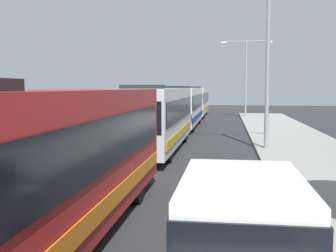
% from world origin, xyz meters
% --- Properties ---
extents(bus_lead, '(2.58, 10.74, 3.21)m').
position_xyz_m(bus_lead, '(-1.30, 13.66, 1.69)').
color(bus_lead, maroon).
rests_on(bus_lead, ground_plane).
extents(bus_second_in_line, '(2.58, 11.07, 3.21)m').
position_xyz_m(bus_second_in_line, '(-1.30, 26.22, 1.69)').
color(bus_second_in_line, silver).
rests_on(bus_second_in_line, ground_plane).
extents(bus_middle, '(2.58, 11.85, 3.21)m').
position_xyz_m(bus_middle, '(-1.30, 38.58, 1.69)').
color(bus_middle, silver).
rests_on(bus_middle, ground_plane).
extents(bus_fourth_in_line, '(2.58, 11.78, 3.21)m').
position_xyz_m(bus_fourth_in_line, '(-1.30, 51.42, 1.69)').
color(bus_fourth_in_line, silver).
rests_on(bus_fourth_in_line, ground_plane).
extents(white_suv, '(1.86, 4.86, 1.90)m').
position_xyz_m(white_suv, '(2.40, 11.29, 1.03)').
color(white_suv, white).
rests_on(white_suv, ground_plane).
extents(box_truck_oncoming, '(2.35, 7.78, 3.15)m').
position_xyz_m(box_truck_oncoming, '(-4.60, 51.18, 1.71)').
color(box_truck_oncoming, black).
rests_on(box_truck_oncoming, ground_plane).
extents(streetlamp_mid, '(5.36, 0.28, 8.94)m').
position_xyz_m(streetlamp_mid, '(4.10, 26.58, 5.53)').
color(streetlamp_mid, gray).
rests_on(streetlamp_mid, sidewalk).
extents(streetlamp_far, '(5.14, 0.28, 7.85)m').
position_xyz_m(streetlamp_far, '(4.10, 49.92, 4.94)').
color(streetlamp_far, gray).
rests_on(streetlamp_far, sidewalk).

